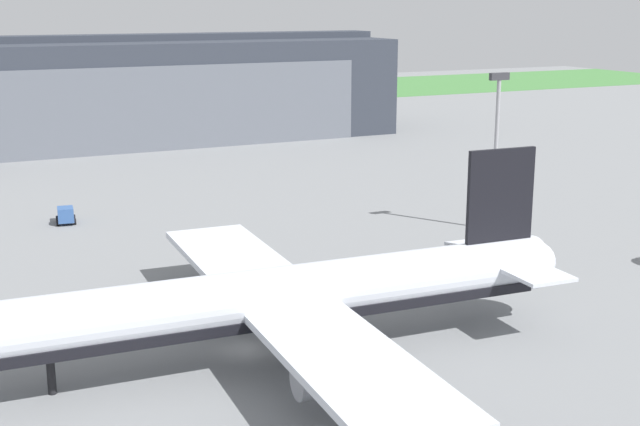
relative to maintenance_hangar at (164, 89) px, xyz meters
name	(u,v)px	position (x,y,z in m)	size (l,w,h in m)	color
ground_plane	(247,350)	(-22.37, -103.04, -9.21)	(440.00, 440.00, 0.00)	slate
grass_field_strip	(2,104)	(-22.37, 71.41, -9.17)	(440.00, 56.00, 0.08)	#437C3D
maintenance_hangar	(164,89)	(0.00, 0.00, 0.00)	(84.24, 29.19, 19.35)	#2D333D
airliner_near_left	(272,300)	(-21.21, -105.20, -4.81)	(48.71, 43.66, 14.05)	silver
stair_truck	(66,214)	(-28.11, -58.80, -8.16)	(2.55, 3.66, 1.98)	#335693
apron_light_mast	(496,138)	(15.02, -82.22, 1.16)	(2.40, 0.50, 17.55)	#99999E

